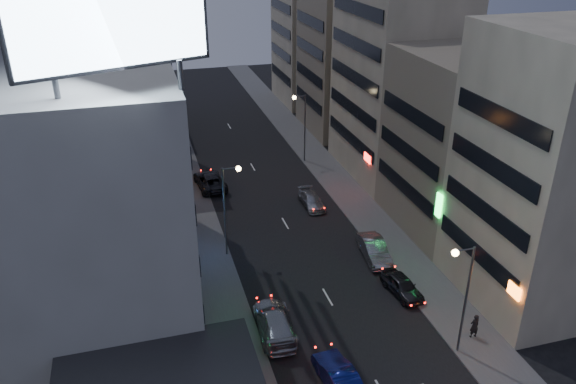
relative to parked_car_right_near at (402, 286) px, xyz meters
name	(u,v)px	position (x,y,z in m)	size (l,w,h in m)	color
sidewalk_left	(195,215)	(-13.60, 17.11, -0.67)	(4.00, 120.00, 0.12)	#4C4C4F
sidewalk_right	(349,195)	(2.40, 17.11, -0.67)	(4.00, 120.00, 0.12)	#4C4C4F
white_building	(77,184)	(-22.60, 7.11, 8.27)	(14.00, 24.00, 18.00)	#B0B1AC
shophouse_near	(552,173)	(9.40, -2.39, 9.27)	(10.00, 11.00, 20.00)	beige
shophouse_mid	(464,143)	(9.90, 9.11, 7.27)	(11.00, 12.00, 16.00)	gray
shophouse_far	(398,75)	(9.40, 22.11, 10.27)	(10.00, 14.00, 22.00)	beige
far_left_a	(102,81)	(-21.10, 32.11, 9.27)	(11.00, 10.00, 20.00)	#B0B1AC
far_left_b	(102,76)	(-21.60, 45.11, 6.77)	(12.00, 10.00, 15.00)	gray
far_right_a	(349,63)	(9.90, 37.11, 8.27)	(11.00, 12.00, 18.00)	gray
far_right_b	(319,22)	(10.40, 51.11, 11.27)	(12.00, 12.00, 24.00)	beige
billboard	(112,18)	(-18.59, -2.92, 20.93)	(9.52, 3.75, 6.20)	#595B60
street_lamp_right_near	(463,286)	(0.30, -6.89, 4.63)	(1.60, 0.44, 8.02)	#595B60
street_lamp_left	(229,199)	(-11.50, 9.11, 4.63)	(1.60, 0.44, 8.02)	#595B60
street_lamp_right_far	(302,119)	(0.30, 27.11, 4.63)	(1.60, 0.44, 8.02)	#595B60
parked_car_right_near	(402,286)	(0.00, 0.00, 0.00)	(1.73, 4.30, 1.46)	#29292E
parked_car_right_mid	(374,249)	(0.00, 5.26, 0.10)	(1.75, 5.02, 1.65)	gray
parked_car_left	(210,180)	(-11.20, 22.99, 0.08)	(2.70, 5.86, 1.63)	black
parked_car_right_far	(312,200)	(-2.09, 15.86, -0.07)	(1.84, 4.53, 1.32)	#A2A3AA
road_car_blue	(339,377)	(-8.03, -7.68, 0.08)	(1.71, 4.91, 1.62)	navy
road_car_silver	(274,322)	(-10.51, -1.65, 0.13)	(2.42, 5.94, 1.72)	#9EA0A6
person	(474,326)	(2.42, -5.99, 0.30)	(0.67, 0.44, 1.83)	black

